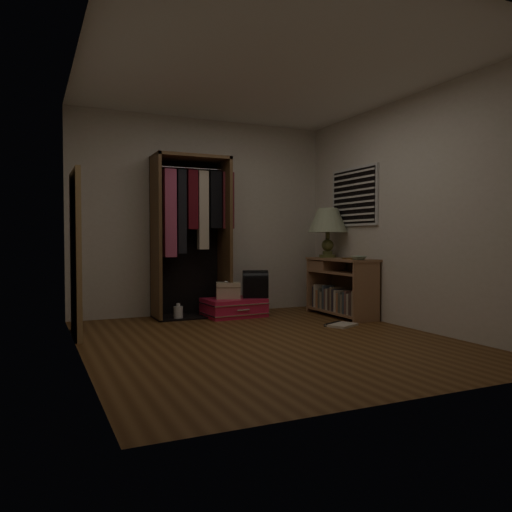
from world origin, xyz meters
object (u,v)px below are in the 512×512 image
Objects in this scene: train_case at (228,290)px; black_bag at (255,283)px; open_wardrobe at (193,222)px; white_jug at (178,313)px; console_bookshelf at (339,286)px; table_lamp at (328,221)px; floor_mirror at (76,254)px; pink_suitcase at (234,307)px.

black_bag is at bearing 10.51° from train_case.
train_case is at bearing -25.06° from open_wardrobe.
train_case reaches higher than white_jug.
table_lamp is at bearing 89.02° from console_bookshelf.
floor_mirror is at bearing -154.17° from white_jug.
black_bag reaches higher than white_jug.
console_bookshelf is at bearing -6.26° from black_bag.
open_wardrobe is at bearing 152.11° from pink_suitcase.
open_wardrobe is at bearing 35.14° from white_jug.
table_lamp is at bearing 5.89° from floor_mirror.
console_bookshelf is at bearing -90.98° from table_lamp.
open_wardrobe is 1.14m from black_bag.
floor_mirror reaches higher than console_bookshelf.
white_jug is at bearing -163.55° from black_bag.
table_lamp is (3.24, 0.33, 0.39)m from floor_mirror.
black_bag is (-0.98, 0.49, 0.03)m from console_bookshelf.
black_bag is 1.89× the size of white_jug.
open_wardrobe is 1.81m from table_lamp.
table_lamp is (0.01, 0.29, 0.85)m from console_bookshelf.
pink_suitcase reaches higher than white_jug.
open_wardrobe is 0.99m from train_case.
open_wardrobe reaches higher than train_case.
open_wardrobe is 2.92× the size of table_lamp.
console_bookshelf is 3.11× the size of train_case.
pink_suitcase is 2.08× the size of black_bag.
train_case is at bearing 16.98° from floor_mirror.
floor_mirror is 2.04m from train_case.
black_bag is at bearing -17.19° from open_wardrobe.
floor_mirror is at bearing -152.52° from open_wardrobe.
open_wardrobe is (-1.76, 0.73, 0.82)m from console_bookshelf.
console_bookshelf is 2.10m from white_jug.
floor_mirror is 2.13× the size of pink_suitcase.
floor_mirror reaches higher than train_case.
floor_mirror reaches higher than black_bag.
table_lamp is 3.45× the size of white_jug.
floor_mirror is at bearing -167.77° from pink_suitcase.
pink_suitcase is at bearing -24.34° from open_wardrobe.
console_bookshelf is 5.51× the size of white_jug.
open_wardrobe is at bearing 27.48° from floor_mirror.
floor_mirror is at bearing -174.11° from table_lamp.
console_bookshelf is at bearing 0.72° from floor_mirror.
console_bookshelf is 1.40m from pink_suitcase.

